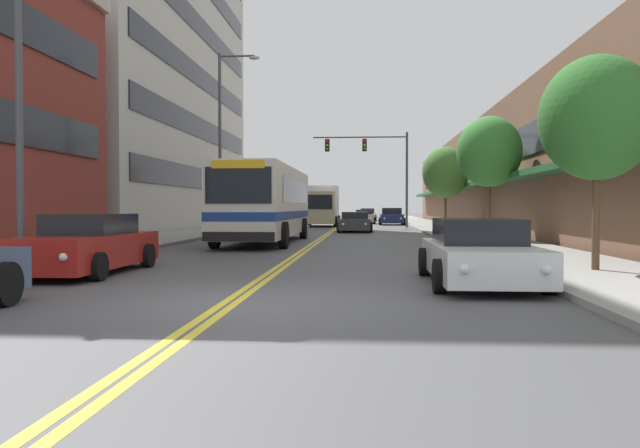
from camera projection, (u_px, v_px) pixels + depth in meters
The scene contains 22 objects.
ground_plane at pixel (337, 227), 46.95m from camera, with size 240.00×240.00×0.00m, color #4C4C4F.
sidewalk_left at pixel (241, 226), 47.49m from camera, with size 3.66×106.00×0.13m.
sidewalk_right at pixel (436, 227), 46.40m from camera, with size 3.66×106.00×0.13m.
centre_line at pixel (337, 227), 46.95m from camera, with size 0.34×106.00×0.01m.
office_tower_left at pixel (118, 5), 44.16m from camera, with size 12.08×29.68×31.72m.
storefront_row_right at pixel (519, 178), 45.85m from camera, with size 9.10×68.00×7.31m.
city_bus at pixel (267, 201), 27.08m from camera, with size 2.89×11.83×3.19m.
car_red_parked_left_near at pixel (88, 246), 14.45m from camera, with size 2.02×4.86×1.38m.
car_silver_parked_left_mid at pixel (268, 220), 41.89m from camera, with size 2.09×4.44×1.40m.
car_white_parked_right_foreground at pixel (479, 254), 12.47m from camera, with size 2.11×4.85×1.30m.
car_navy_parked_right_mid at pixel (392, 217), 53.53m from camera, with size 2.17×4.22×1.45m.
car_champagne_moving_lead at pixel (367, 215), 68.89m from camera, with size 1.97×4.57×1.38m.
car_dark_grey_moving_second at pixel (355, 222), 38.56m from camera, with size 2.13×4.92×1.23m.
car_beige_moving_third at pixel (364, 217), 57.26m from camera, with size 2.01×4.23×1.28m.
box_truck at pixel (322, 206), 49.60m from camera, with size 2.69×6.58×3.20m.
traffic_signal_mast at pixel (376, 159), 46.79m from camera, with size 7.13×0.38×7.13m.
street_lamp_left_near at pixel (34, 34), 13.36m from camera, with size 2.73×0.28×8.87m.
street_lamp_left_far at pixel (225, 131), 31.81m from camera, with size 2.15×0.28×9.36m.
street_tree_right_near at pixel (597, 118), 13.94m from camera, with size 2.54×2.54×4.81m.
street_tree_right_mid at pixel (489, 152), 27.53m from camera, with size 2.85×2.85×5.43m.
street_tree_right_far at pixel (446, 172), 39.63m from camera, with size 2.95×2.95×5.23m.
fire_hydrant at pixel (492, 240), 18.72m from camera, with size 0.31×0.23×0.82m.
Camera 1 is at (2.18, -9.89, 1.54)m, focal length 35.00 mm.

